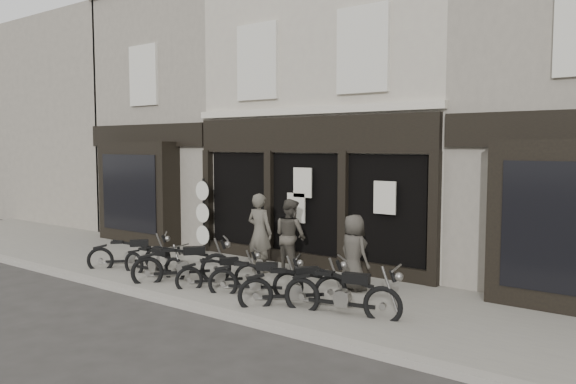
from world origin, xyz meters
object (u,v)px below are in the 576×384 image
Objects in this scene: motorcycle_3 at (220,276)px; motorcycle_5 at (295,290)px; motorcycle_1 at (155,265)px; motorcycle_2 at (183,267)px; motorcycle_4 at (256,282)px; man_centre at (290,236)px; man_right at (354,252)px; man_left at (260,233)px; motorcycle_6 at (343,297)px; motorcycle_0 at (130,257)px; advert_sign_post at (203,219)px.

motorcycle_3 is 2.16m from motorcycle_5.
motorcycle_2 is (0.96, 0.04, 0.06)m from motorcycle_1.
man_centre reaches higher than motorcycle_4.
motorcycle_3 is 2.95m from man_right.
motorcycle_5 is 0.90× the size of man_left.
motorcycle_3 is at bearing 51.28° from man_right.
man_left is (-3.43, 1.74, 0.64)m from motorcycle_6.
motorcycle_2 is at bearing -50.06° from motorcycle_0.
motorcycle_6 is 1.17× the size of man_left.
motorcycle_2 is (2.11, -0.14, 0.04)m from motorcycle_0.
motorcycle_6 is at bearing 157.00° from man_centre.
motorcycle_1 is at bearing 167.83° from motorcycle_6.
motorcycle_4 is (2.10, 0.09, -0.05)m from motorcycle_2.
motorcycle_2 is at bearing 132.93° from motorcycle_5.
motorcycle_5 is at bearing 98.88° from man_right.
motorcycle_6 is (5.18, 0.06, 0.07)m from motorcycle_1.
motorcycle_3 is 1.08m from motorcycle_4.
motorcycle_2 reaches higher than motorcycle_1.
motorcycle_4 is 0.96× the size of man_left.
man_right reaches higher than motorcycle_2.
motorcycle_0 is 0.73× the size of advert_sign_post.
motorcycle_5 is (2.15, -0.16, 0.05)m from motorcycle_3.
motorcycle_0 is at bearing 123.96° from motorcycle_2.
man_right is (2.07, -0.52, -0.09)m from man_centre.
motorcycle_4 reaches higher than motorcycle_1.
man_left is at bearing 140.38° from motorcycle_6.
motorcycle_6 is (3.20, -0.11, 0.07)m from motorcycle_3.
advert_sign_post is at bearing 75.71° from motorcycle_2.
man_centre reaches higher than motorcycle_0.
man_right is (-0.72, 1.60, 0.50)m from motorcycle_6.
motorcycle_5 is 1.76m from man_right.
advert_sign_post is (-2.82, 0.85, 0.02)m from man_left.
motorcycle_0 is 1.02× the size of motorcycle_3.
motorcycle_0 is at bearing 43.60° from man_centre.
motorcycle_0 is 0.86× the size of man_left.
man_centre is at bearing 25.82° from motorcycle_3.
advert_sign_post reaches higher than motorcycle_0.
motorcycle_1 is 1.20× the size of motorcycle_3.
man_centre is (-0.67, 2.04, 0.63)m from motorcycle_4.
motorcycle_6 is at bearing -18.90° from advert_sign_post.
motorcycle_0 is at bearing 127.14° from motorcycle_3.
motorcycle_1 reaches higher than motorcycle_3.
motorcycle_1 is at bearing 56.46° from man_centre.
man_right reaches higher than motorcycle_0.
motorcycle_0 is 2.57m from advert_sign_post.
advert_sign_post is at bearing 120.46° from motorcycle_4.
motorcycle_3 is at bearing -45.01° from motorcycle_2.
motorcycle_0 is 0.95× the size of motorcycle_5.
man_centre is (3.54, 2.00, 0.62)m from motorcycle_0.
man_left is at bearing 17.41° from man_right.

